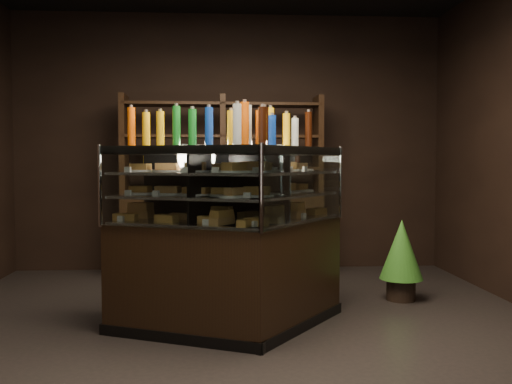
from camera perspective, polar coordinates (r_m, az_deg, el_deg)
ground at (r=4.45m, az=-1.88°, el=-13.61°), size 5.00×5.00×0.00m
room_shell at (r=4.31m, az=-1.93°, el=11.92°), size 5.02×5.02×3.01m
display_case at (r=4.38m, az=-2.21°, el=-7.56°), size 1.92×1.41×1.40m
food_display at (r=4.31m, az=-2.22°, el=0.53°), size 1.58×1.04×0.43m
bottles_top at (r=4.31m, az=-2.25°, el=6.45°), size 1.41×0.90×0.30m
potted_conifer at (r=5.42m, az=14.35°, el=-5.45°), size 0.39×0.39×0.84m
back_shelving at (r=6.35m, az=-3.35°, el=-2.94°), size 2.20×0.46×2.00m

